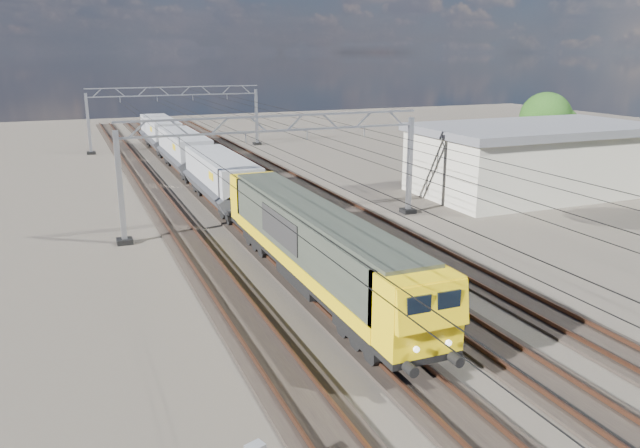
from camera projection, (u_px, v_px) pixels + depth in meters
name	position (u px, v px, depth m)	size (l,w,h in m)	color
ground	(301.00, 244.00, 36.40)	(160.00, 160.00, 0.00)	#29241E
track_outer_west	(199.00, 255.00, 34.17)	(2.60, 140.00, 0.30)	black
track_loco	(268.00, 247.00, 35.64)	(2.60, 140.00, 0.30)	black
track_inner_east	(332.00, 239.00, 37.12)	(2.60, 140.00, 0.30)	black
track_outer_east	(391.00, 232.00, 38.59)	(2.60, 140.00, 0.30)	black
catenary_gantry_mid	(278.00, 167.00, 38.92)	(19.90, 0.90, 7.11)	#9498A1
catenary_gantry_far	(176.00, 115.00, 71.00)	(19.90, 0.90, 7.11)	#9498A1
overhead_wires	(258.00, 130.00, 42.00)	(12.03, 140.00, 0.53)	black
locomotive	(314.00, 242.00, 28.82)	(2.76, 21.10, 3.62)	black
hopper_wagon_lead	(222.00, 176.00, 44.61)	(3.38, 13.00, 3.25)	black
hopper_wagon_mid	(184.00, 149.00, 57.26)	(3.38, 13.00, 3.25)	black
hopper_wagon_third	(161.00, 132.00, 69.91)	(3.38, 13.00, 3.25)	black
industrial_shed	(534.00, 159.00, 49.12)	(18.60, 10.60, 5.40)	#BAB6A3
tree_far	(550.00, 120.00, 58.62)	(5.35, 4.95, 7.26)	#3A2A1A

